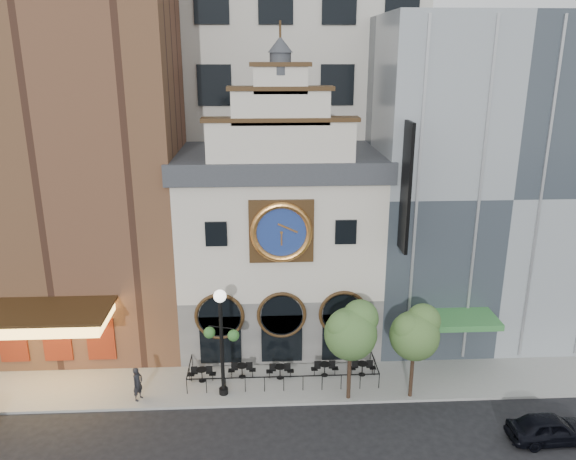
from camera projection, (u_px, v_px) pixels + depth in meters
The scene contains 17 objects.
ground at pixel (285, 406), 29.89m from camera, with size 120.00×120.00×0.00m, color black.
sidewalk at pixel (283, 379), 32.25m from camera, with size 44.00×5.00×0.15m, color gray.
clock_building at pixel (279, 241), 35.34m from camera, with size 12.60×8.78×18.65m.
theater_building at pixel (69, 143), 34.97m from camera, with size 14.00×15.60×25.00m.
retail_building at pixel (474, 178), 36.99m from camera, with size 14.00×14.40×20.00m.
office_tower at pixel (273, 26), 42.94m from camera, with size 20.00×16.00×40.00m, color #BBB6A8.
cafe_railing at pixel (283, 371), 32.10m from camera, with size 10.60×2.60×0.90m, color black, non-canonical shape.
bistro_0 at pixel (202, 374), 31.78m from camera, with size 1.58×0.68×0.90m.
bistro_1 at pixel (242, 370), 32.18m from camera, with size 1.58×0.68×0.90m.
bistro_2 at pixel (280, 371), 32.08m from camera, with size 1.58×0.68×0.90m.
bistro_3 at pixel (325, 368), 32.34m from camera, with size 1.58×0.68×0.90m.
bistro_4 at pixel (362, 368), 32.40m from camera, with size 1.58×0.68×0.90m.
car_right at pixel (551, 428), 27.02m from camera, with size 1.66×4.13×1.41m, color black.
pedestrian at pixel (138, 384), 29.97m from camera, with size 0.69×0.45×1.89m, color black.
lamppost at pixel (221, 331), 29.60m from camera, with size 1.92×1.01×6.17m.
tree_left at pixel (352, 329), 29.21m from camera, with size 2.89×2.78×5.56m.
tree_right at pixel (415, 332), 29.43m from camera, with size 2.73×2.63×5.26m.
Camera 1 is at (-1.12, -25.66, 17.95)m, focal length 35.00 mm.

